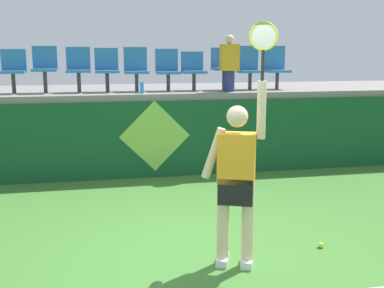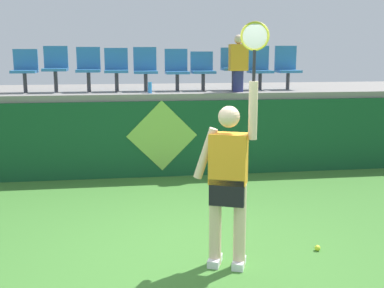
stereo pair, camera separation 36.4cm
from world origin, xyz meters
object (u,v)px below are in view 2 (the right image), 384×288
at_px(stadium_chair_3, 116,67).
at_px(stadium_chair_6, 203,69).
at_px(stadium_chair_9, 287,66).
at_px(spectator_0, 238,63).
at_px(stadium_chair_1, 56,66).
at_px(tennis_player, 229,177).
at_px(water_bottle, 150,88).
at_px(tennis_ball, 317,248).
at_px(stadium_chair_5, 177,68).
at_px(stadium_chair_0, 25,68).
at_px(stadium_chair_2, 88,67).
at_px(stadium_chair_4, 145,67).
at_px(stadium_chair_7, 233,66).
at_px(stadium_chair_8, 259,66).

distance_m(stadium_chair_3, stadium_chair_6, 1.65).
distance_m(stadium_chair_6, stadium_chair_9, 1.70).
relative_size(stadium_chair_9, spectator_0, 0.81).
bearing_deg(stadium_chair_6, stadium_chair_1, 179.93).
xyz_separation_m(tennis_player, water_bottle, (-0.56, 4.06, 0.62)).
xyz_separation_m(tennis_ball, spectator_0, (-0.01, 3.93, 2.00)).
height_order(stadium_chair_1, stadium_chair_5, stadium_chair_1).
bearing_deg(tennis_player, stadium_chair_6, 83.86).
distance_m(water_bottle, stadium_chair_6, 1.23).
bearing_deg(stadium_chair_0, stadium_chair_6, -0.02).
bearing_deg(stadium_chair_1, stadium_chair_2, 0.12).
bearing_deg(stadium_chair_9, stadium_chair_3, -179.88).
xyz_separation_m(water_bottle, spectator_0, (1.66, 0.10, 0.44)).
distance_m(tennis_ball, stadium_chair_5, 4.90).
height_order(stadium_chair_1, stadium_chair_4, stadium_chair_1).
bearing_deg(tennis_ball, stadium_chair_3, 117.33).
bearing_deg(stadium_chair_3, spectator_0, -11.28).
bearing_deg(tennis_ball, tennis_player, -168.32).
distance_m(stadium_chair_0, stadium_chair_5, 2.81).
relative_size(stadium_chair_4, spectator_0, 0.79).
distance_m(stadium_chair_4, stadium_chair_9, 2.81).
height_order(stadium_chair_3, spectator_0, spectator_0).
xyz_separation_m(stadium_chair_6, stadium_chair_7, (0.60, 0.00, 0.06)).
distance_m(stadium_chair_6, spectator_0, 0.76).
bearing_deg(tennis_player, stadium_chair_5, 90.11).
relative_size(stadium_chair_0, stadium_chair_1, 0.93).
distance_m(stadium_chair_1, stadium_chair_2, 0.60).
xyz_separation_m(stadium_chair_2, stadium_chair_4, (1.06, 0.00, -0.02)).
distance_m(water_bottle, stadium_chair_4, 0.65).
bearing_deg(stadium_chair_2, stadium_chair_7, -0.07).
xyz_separation_m(stadium_chair_0, stadium_chair_7, (3.92, 0.00, 0.02)).
xyz_separation_m(stadium_chair_1, stadium_chair_8, (3.90, 0.01, -0.03)).
height_order(stadium_chair_3, stadium_chair_6, stadium_chair_3).
distance_m(tennis_player, stadium_chair_3, 4.85).
height_order(tennis_ball, water_bottle, water_bottle).
bearing_deg(water_bottle, stadium_chair_6, 27.19).
xyz_separation_m(tennis_ball, water_bottle, (-1.67, 3.83, 1.56)).
height_order(tennis_player, stadium_chair_6, tennis_player).
distance_m(stadium_chair_6, stadium_chair_8, 1.13).
relative_size(water_bottle, stadium_chair_2, 0.24).
xyz_separation_m(water_bottle, stadium_chair_9, (2.76, 0.55, 0.35)).
bearing_deg(stadium_chair_3, water_bottle, -42.63).
height_order(stadium_chair_0, stadium_chair_1, stadium_chair_1).
height_order(stadium_chair_1, stadium_chair_8, stadium_chair_8).
bearing_deg(stadium_chair_5, stadium_chair_8, 0.18).
height_order(stadium_chair_1, spectator_0, spectator_0).
height_order(stadium_chair_5, spectator_0, spectator_0).
height_order(stadium_chair_3, stadium_chair_9, stadium_chair_9).
xyz_separation_m(stadium_chair_1, stadium_chair_2, (0.60, 0.00, -0.02)).
height_order(stadium_chair_7, stadium_chair_9, stadium_chair_9).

